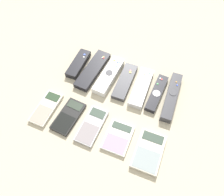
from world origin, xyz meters
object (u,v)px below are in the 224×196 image
at_px(calculator_4, 149,151).
at_px(remote_6, 172,97).
at_px(remote_3, 125,81).
at_px(calculator_2, 92,126).
at_px(remote_2, 109,75).
at_px(calculator_0, 46,108).
at_px(remote_0, 78,64).
at_px(calculator_1, 68,116).
at_px(remote_1, 93,70).
at_px(remote_5, 157,93).
at_px(calculator_3, 118,137).
at_px(remote_4, 141,87).

bearing_deg(calculator_4, remote_6, 85.01).
bearing_deg(remote_3, calculator_2, -101.60).
xyz_separation_m(remote_3, remote_6, (0.19, 0.00, 0.00)).
relative_size(remote_2, remote_3, 1.07).
bearing_deg(calculator_0, remote_0, 87.09).
bearing_deg(calculator_4, remote_3, 125.11).
bearing_deg(remote_3, calculator_1, -122.43).
bearing_deg(remote_1, calculator_1, -83.62).
bearing_deg(remote_6, remote_5, -179.04).
relative_size(remote_2, calculator_1, 1.35).
bearing_deg(calculator_0, calculator_1, 1.14).
relative_size(remote_2, calculator_2, 1.29).
bearing_deg(calculator_0, calculator_3, -0.60).
xyz_separation_m(remote_0, remote_4, (0.29, -0.01, -0.00)).
relative_size(remote_5, calculator_0, 1.19).
bearing_deg(remote_5, calculator_1, -138.26).
bearing_deg(remote_5, remote_3, -179.83).
height_order(remote_2, calculator_4, remote_2).
relative_size(remote_0, calculator_1, 1.06).
bearing_deg(remote_2, remote_5, 1.97).
bearing_deg(calculator_4, calculator_1, 176.32).
bearing_deg(remote_2, remote_4, 1.79).
distance_m(remote_1, remote_2, 0.07).
bearing_deg(remote_5, remote_2, -178.96).
xyz_separation_m(remote_2, calculator_4, (0.25, -0.23, -0.01)).
relative_size(remote_3, remote_5, 1.04).
height_order(remote_2, calculator_0, remote_2).
relative_size(calculator_1, calculator_2, 0.96).
height_order(remote_5, calculator_4, remote_5).
bearing_deg(calculator_1, calculator_4, 1.58).
height_order(remote_2, calculator_1, remote_2).
relative_size(remote_6, calculator_1, 1.52).
bearing_deg(remote_5, remote_1, -179.32).
distance_m(calculator_1, calculator_4, 0.31).
bearing_deg(calculator_2, remote_5, 52.80).
height_order(remote_3, calculator_0, remote_3).
height_order(calculator_0, calculator_1, calculator_0).
height_order(remote_2, remote_4, remote_2).
bearing_deg(remote_6, calculator_4, -95.86).
bearing_deg(calculator_1, calculator_3, 2.24).
xyz_separation_m(calculator_1, calculator_3, (0.20, -0.00, -0.00)).
bearing_deg(calculator_4, remote_1, 141.65).
bearing_deg(remote_3, remote_6, -2.25).
height_order(remote_3, remote_6, remote_6).
bearing_deg(calculator_4, remote_4, 112.96).
height_order(calculator_0, calculator_4, calculator_4).
bearing_deg(calculator_2, remote_0, 127.47).
bearing_deg(remote_6, remote_3, 177.24).
height_order(remote_1, calculator_0, remote_1).
relative_size(calculator_0, calculator_1, 1.02).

